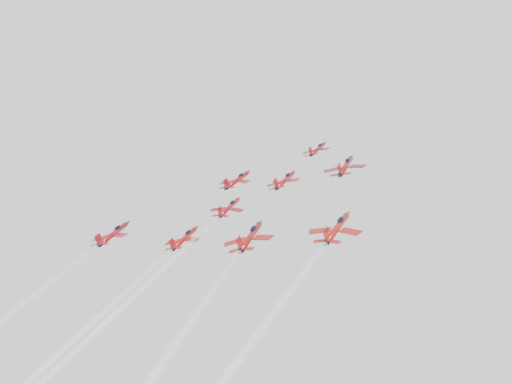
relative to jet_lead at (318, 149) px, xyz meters
The scene contains 6 objects.
jet_lead is the anchor object (origin of this frame).
jet_row2_left 24.23m from the jet_lead, 135.00° to the right, with size 9.48×12.10×7.82m.
jet_row2_center 22.10m from the jet_lead, 89.98° to the right, with size 9.14×11.66×7.54m.
jet_row2_right 21.46m from the jet_lead, 46.00° to the right, with size 10.50×13.40×8.66m.
jet_center 78.14m from the jet_lead, 96.65° to the right, with size 8.47×79.42×48.32m.
jet_rear_left 93.59m from the jet_lead, 97.41° to the right, with size 8.56×80.22×48.81m.
Camera 1 is at (67.15, -109.74, 132.21)m, focal length 40.00 mm.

